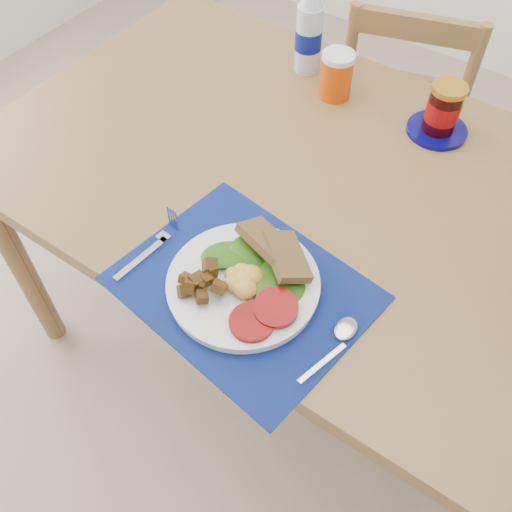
{
  "coord_description": "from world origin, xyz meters",
  "views": [
    {
      "loc": [
        0.43,
        -0.59,
        1.6
      ],
      "look_at": [
        0.07,
        -0.08,
        0.8
      ],
      "focal_mm": 40.0,
      "sensor_mm": 36.0,
      "label": 1
    }
  ],
  "objects": [
    {
      "name": "table",
      "position": [
        0.0,
        0.2,
        0.67
      ],
      "size": [
        1.4,
        0.9,
        0.75
      ],
      "color": "brown",
      "rests_on": "ground"
    },
    {
      "name": "water_bottle",
      "position": [
        -0.19,
        0.52,
        0.85
      ],
      "size": [
        0.07,
        0.07,
        0.22
      ],
      "color": "#ADBFCC",
      "rests_on": "table"
    },
    {
      "name": "fork",
      "position": [
        -0.12,
        -0.14,
        0.76
      ],
      "size": [
        0.03,
        0.18,
        0.0
      ],
      "rotation": [
        0.0,
        0.0,
        -0.09
      ],
      "color": "#B2B5BA",
      "rests_on": "placemat"
    },
    {
      "name": "spoon",
      "position": [
        0.27,
        -0.12,
        0.76
      ],
      "size": [
        0.04,
        0.16,
        0.0
      ],
      "rotation": [
        0.0,
        0.0,
        -0.26
      ],
      "color": "#B2B5BA",
      "rests_on": "placemat"
    },
    {
      "name": "breakfast_plate",
      "position": [
        0.07,
        -0.13,
        0.77
      ],
      "size": [
        0.27,
        0.27,
        0.07
      ],
      "rotation": [
        0.0,
        0.0,
        -0.43
      ],
      "color": "silver",
      "rests_on": "placemat"
    },
    {
      "name": "juice_glass",
      "position": [
        -0.08,
        0.47,
        0.8
      ],
      "size": [
        0.08,
        0.08,
        0.11
      ],
      "primitive_type": "cylinder",
      "color": "#CA3E05",
      "rests_on": "table"
    },
    {
      "name": "jam_on_saucer",
      "position": [
        0.18,
        0.48,
        0.8
      ],
      "size": [
        0.14,
        0.14,
        0.12
      ],
      "color": "#060555",
      "rests_on": "table"
    },
    {
      "name": "placemat",
      "position": [
        0.07,
        -0.12,
        0.75
      ],
      "size": [
        0.47,
        0.39,
        0.0
      ],
      "primitive_type": "cube",
      "rotation": [
        0.0,
        0.0,
        -0.13
      ],
      "color": "black",
      "rests_on": "table"
    },
    {
      "name": "chair_far",
      "position": [
        -0.04,
        0.85,
        0.53
      ],
      "size": [
        0.47,
        0.46,
        1.03
      ],
      "rotation": [
        0.0,
        0.0,
        3.43
      ],
      "color": "brown",
      "rests_on": "ground"
    },
    {
      "name": "ground",
      "position": [
        0.0,
        0.0,
        0.0
      ],
      "size": [
        4.0,
        4.0,
        0.0
      ],
      "primitive_type": "plane",
      "color": "gray",
      "rests_on": "ground"
    }
  ]
}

